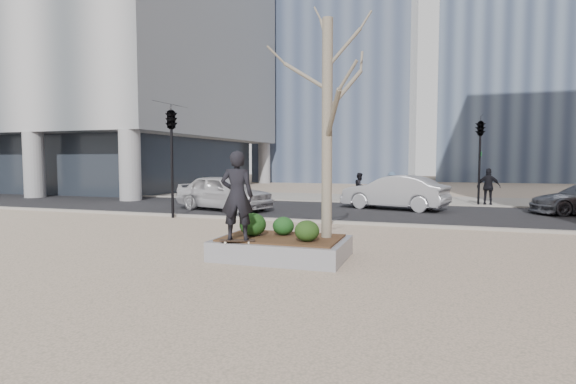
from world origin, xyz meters
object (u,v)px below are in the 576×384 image
(skateboard, at_px, (237,242))
(skateboarder, at_px, (237,196))
(police_car, at_px, (224,192))
(planter, at_px, (282,248))

(skateboard, bearing_deg, skateboarder, 0.00)
(skateboarder, xyz_separation_m, police_car, (-5.03, 9.54, -0.68))
(planter, relative_size, police_car, 0.63)
(skateboard, xyz_separation_m, skateboarder, (0.00, 0.00, 1.02))
(skateboarder, bearing_deg, skateboard, 180.00)
(planter, bearing_deg, skateboarder, -130.80)
(skateboarder, bearing_deg, planter, -146.25)
(planter, height_order, skateboard, skateboard)
(planter, distance_m, police_car, 10.44)
(planter, bearing_deg, skateboard, -130.80)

